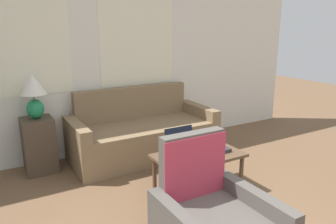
{
  "coord_description": "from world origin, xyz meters",
  "views": [
    {
      "loc": [
        -1.31,
        -0.79,
        1.72
      ],
      "look_at": [
        0.53,
        2.38,
        0.75
      ],
      "focal_mm": 35.0,
      "sensor_mm": 36.0,
      "label": 1
    }
  ],
  "objects": [
    {
      "name": "wall_back",
      "position": [
        -0.0,
        3.46,
        1.31
      ],
      "size": [
        6.92,
        0.06,
        2.6
      ],
      "color": "white",
      "rests_on": "ground_plane"
    },
    {
      "name": "couch",
      "position": [
        0.5,
        3.02,
        0.28
      ],
      "size": [
        1.92,
        0.84,
        0.9
      ],
      "color": "#846B4C",
      "rests_on": "ground_plane"
    },
    {
      "name": "side_table",
      "position": [
        -0.8,
        3.18,
        0.33
      ],
      "size": [
        0.36,
        0.36,
        0.66
      ],
      "color": "#4C3D2D",
      "rests_on": "ground_plane"
    },
    {
      "name": "table_lamp",
      "position": [
        -0.8,
        3.18,
        0.99
      ],
      "size": [
        0.3,
        0.3,
        0.53
      ],
      "color": "#1E8451",
      "rests_on": "side_table"
    },
    {
      "name": "coffee_table",
      "position": [
        0.57,
        1.81,
        0.37
      ],
      "size": [
        0.92,
        0.53,
        0.42
      ],
      "color": "brown",
      "rests_on": "ground_plane"
    },
    {
      "name": "laptop",
      "position": [
        0.45,
        1.89,
        0.48
      ],
      "size": [
        0.34,
        0.32,
        0.26
      ],
      "color": "#47474C",
      "rests_on": "coffee_table"
    },
    {
      "name": "cup_navy",
      "position": [
        0.62,
        1.65,
        0.47
      ],
      "size": [
        0.08,
        0.08,
        0.09
      ],
      "color": "#B23D38",
      "rests_on": "coffee_table"
    },
    {
      "name": "book_red",
      "position": [
        0.79,
        1.75,
        0.44
      ],
      "size": [
        0.25,
        0.14,
        0.04
      ],
      "color": "#2D2D33",
      "rests_on": "coffee_table"
    }
  ]
}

